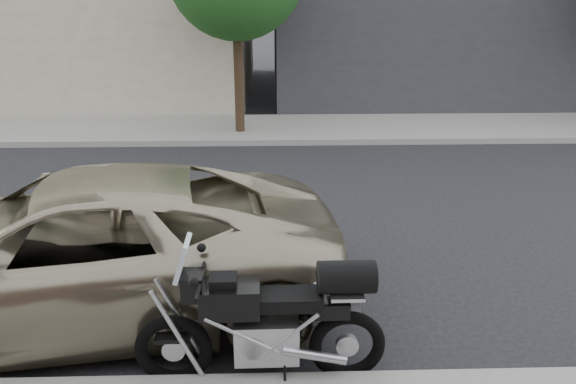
{
  "coord_description": "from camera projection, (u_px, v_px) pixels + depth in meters",
  "views": [
    {
      "loc": [
        1.17,
        8.58,
        3.71
      ],
      "look_at": [
        0.94,
        0.86,
        0.9
      ],
      "focal_mm": 35.0,
      "sensor_mm": 36.0,
      "label": 1
    }
  ],
  "objects": [
    {
      "name": "motorcycle",
      "position": [
        277.0,
        319.0,
        5.46
      ],
      "size": [
        2.48,
        0.82,
        1.57
      ],
      "rotation": [
        0.0,
        0.0,
        0.01
      ],
      "color": "black",
      "rests_on": "ground"
    },
    {
      "name": "ground",
      "position": [
        342.0,
        224.0,
        9.36
      ],
      "size": [
        120.0,
        120.0,
        0.0
      ],
      "primitive_type": "plane",
      "color": "black",
      "rests_on": "ground"
    },
    {
      "name": "minivan",
      "position": [
        73.0,
        249.0,
        6.53
      ],
      "size": [
        6.49,
        3.68,
        1.71
      ],
      "primitive_type": "imported",
      "rotation": [
        0.0,
        0.0,
        1.71
      ],
      "color": "tan",
      "rests_on": "ground"
    },
    {
      "name": "far_sidewalk",
      "position": [
        314.0,
        129.0,
        15.44
      ],
      "size": [
        44.0,
        3.0,
        0.15
      ],
      "primitive_type": "cube",
      "color": "gray",
      "rests_on": "ground"
    }
  ]
}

